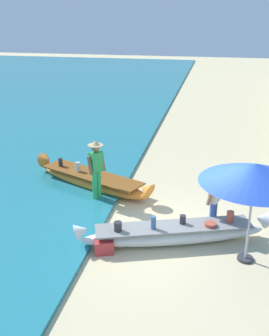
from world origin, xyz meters
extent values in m
plane|color=beige|center=(0.00, 0.00, 0.00)|extent=(80.00, 80.00, 0.00)
ellipsoid|color=white|center=(-0.16, -0.15, 0.22)|extent=(4.38, 2.05, 0.44)
cone|color=white|center=(1.88, 0.55, 0.49)|extent=(0.50, 0.50, 0.46)
cone|color=white|center=(-2.20, -0.85, 0.49)|extent=(0.50, 0.50, 0.46)
cube|color=gray|center=(-0.16, -0.15, 0.44)|extent=(3.72, 1.83, 0.04)
cylinder|color=#2D2D33|center=(-1.40, -0.64, 0.56)|extent=(0.19, 0.19, 0.24)
cylinder|color=#386699|center=(-0.62, -0.37, 0.61)|extent=(0.13, 0.13, 0.34)
cylinder|color=#2D2D33|center=(0.03, 0.01, 0.55)|extent=(0.15, 0.15, 0.23)
cylinder|color=#B74C38|center=(0.68, 0.02, 0.49)|extent=(0.28, 0.28, 0.10)
cylinder|color=#B74C38|center=(1.13, 0.32, 0.58)|extent=(0.18, 0.18, 0.29)
ellipsoid|color=orange|center=(-3.03, 2.60, 0.21)|extent=(4.15, 2.50, 0.42)
cone|color=orange|center=(-1.17, 1.75, 0.47)|extent=(0.60, 0.63, 0.56)
cone|color=orange|center=(-4.88, 3.46, 0.47)|extent=(0.60, 0.63, 0.56)
cube|color=brown|center=(-3.03, 2.60, 0.42)|extent=(3.55, 2.24, 0.04)
cylinder|color=#2D2D33|center=(-4.21, 3.07, 0.57)|extent=(0.14, 0.14, 0.29)
cylinder|color=silver|center=(-3.51, 2.75, 0.58)|extent=(0.15, 0.15, 0.32)
cylinder|color=silver|center=(-2.83, 2.43, 0.47)|extent=(0.23, 0.23, 0.10)
cylinder|color=green|center=(-2.55, 1.77, 0.46)|extent=(0.14, 0.14, 0.92)
cylinder|color=green|center=(-2.64, 1.66, 0.46)|extent=(0.14, 0.14, 0.92)
cube|color=green|center=(-2.59, 1.71, 1.21)|extent=(0.39, 0.42, 0.58)
cylinder|color=brown|center=(-2.44, 1.89, 1.16)|extent=(0.21, 0.19, 0.53)
cylinder|color=brown|center=(-2.72, 1.52, 1.16)|extent=(0.21, 0.19, 0.53)
sphere|color=brown|center=(-2.59, 1.71, 1.62)|extent=(0.22, 0.22, 0.22)
cylinder|color=tan|center=(-2.59, 1.71, 1.70)|extent=(0.44, 0.44, 0.02)
cone|color=tan|center=(-2.59, 1.71, 1.77)|extent=(0.26, 0.26, 0.12)
cylinder|color=#3D5BA8|center=(0.71, 0.56, 0.41)|extent=(0.14, 0.14, 0.82)
cylinder|color=#3D5BA8|center=(0.75, 0.69, 0.41)|extent=(0.14, 0.14, 0.82)
cube|color=silver|center=(0.73, 0.62, 1.14)|extent=(0.32, 0.41, 0.64)
cylinder|color=#9E7051|center=(0.64, 0.41, 1.09)|extent=(0.22, 0.15, 0.58)
cylinder|color=#9E7051|center=(0.78, 0.85, 1.09)|extent=(0.22, 0.15, 0.58)
sphere|color=#9E7051|center=(0.73, 0.62, 1.58)|extent=(0.22, 0.22, 0.22)
cylinder|color=#B7B7BC|center=(1.49, -0.54, 1.14)|extent=(0.05, 0.05, 2.28)
cone|color=blue|center=(1.49, -0.54, 2.09)|extent=(2.31, 2.31, 0.42)
cylinder|color=#333338|center=(1.49, -0.54, 0.03)|extent=(0.36, 0.36, 0.06)
cube|color=#C63838|center=(-1.67, -0.90, 0.16)|extent=(0.51, 0.42, 0.32)
camera|label=1|loc=(0.64, -8.74, 5.26)|focal=44.23mm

